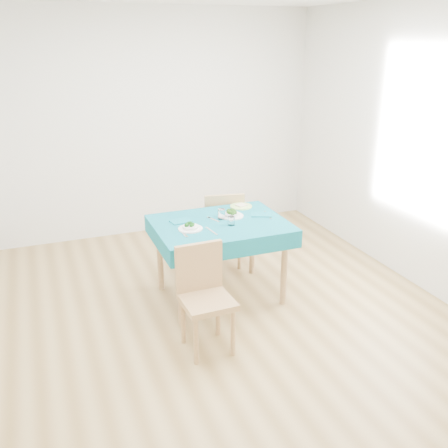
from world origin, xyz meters
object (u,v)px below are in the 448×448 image
object	(u,v)px
chair_near	(207,295)
bowl_far	(232,213)
table	(220,260)
bowl_near	(190,226)
chair_far	(221,220)
side_plate	(241,206)

from	to	relation	value
chair_near	bowl_far	world-z (taller)	chair_near
table	bowl_near	bearing A→B (deg)	-167.64
chair_far	side_plate	size ratio (longest dim) A/B	4.64
bowl_near	bowl_far	world-z (taller)	bowl_far
chair_near	side_plate	distance (m)	1.38
chair_far	bowl_far	bearing A→B (deg)	88.90
bowl_far	table	bearing A→B (deg)	-145.18
chair_near	bowl_far	size ratio (longest dim) A/B	4.27
chair_near	bowl_far	bearing A→B (deg)	55.77
table	bowl_near	xyz separation A→B (m)	(-0.31, -0.07, 0.41)
table	bowl_far	distance (m)	0.46
table	chair_near	distance (m)	0.88
side_plate	bowl_far	bearing A→B (deg)	-130.23
side_plate	chair_near	bearing A→B (deg)	-124.24
table	chair_near	size ratio (longest dim) A/B	1.24
table	bowl_far	world-z (taller)	bowl_far
chair_far	table	bearing A→B (deg)	78.39
chair_near	chair_far	distance (m)	1.60
chair_far	bowl_far	xyz separation A→B (m)	(-0.11, -0.57, 0.28)
side_plate	chair_far	bearing A→B (deg)	103.48
chair_far	bowl_far	world-z (taller)	chair_far
chair_far	bowl_near	bearing A→B (deg)	62.51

